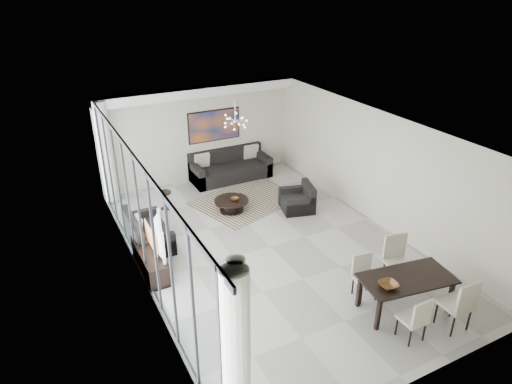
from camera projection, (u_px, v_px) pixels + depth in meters
room_shell at (289, 187)px, 10.35m from camera, size 6.00×9.00×2.90m
window_wall at (144, 219)px, 8.98m from camera, size 0.37×8.95×2.90m
soffit at (199, 92)px, 13.03m from camera, size 5.98×0.40×0.26m
painting at (214, 126)px, 13.86m from camera, size 1.68×0.04×0.98m
chandelier at (235, 121)px, 11.90m from camera, size 0.66×0.66×0.71m
rug at (246, 200)px, 12.99m from camera, size 3.26×2.83×0.01m
coffee_table at (232, 205)px, 12.34m from camera, size 0.93×0.93×0.33m
bowl_coffee at (235, 199)px, 12.24m from camera, size 0.28×0.28×0.08m
sofa_main at (230, 169)px, 14.26m from camera, size 2.46×1.01×0.89m
loveseat at (147, 235)px, 10.77m from camera, size 0.87×1.55×0.78m
armchair at (298, 201)px, 12.39m from camera, size 1.02×1.05×0.73m
side_table at (165, 198)px, 12.37m from camera, size 0.37×0.37×0.51m
tv_console at (150, 260)px, 9.84m from camera, size 0.44×1.57×0.49m
television at (155, 236)px, 9.63m from camera, size 0.42×1.20×0.69m
dining_table at (406, 281)px, 8.53m from camera, size 1.86×1.14×0.73m
dining_chair_sw at (417, 317)px, 7.81m from camera, size 0.42×0.42×0.91m
dining_chair_se at (461, 302)px, 8.01m from camera, size 0.52×0.52×1.09m
dining_chair_nw at (364, 273)px, 8.97m from camera, size 0.48×0.48×0.91m
dining_chair_ne at (397, 256)px, 9.32m from camera, size 0.59×0.59×1.08m
bowl_dining at (388, 285)px, 8.22m from camera, size 0.38×0.38×0.08m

